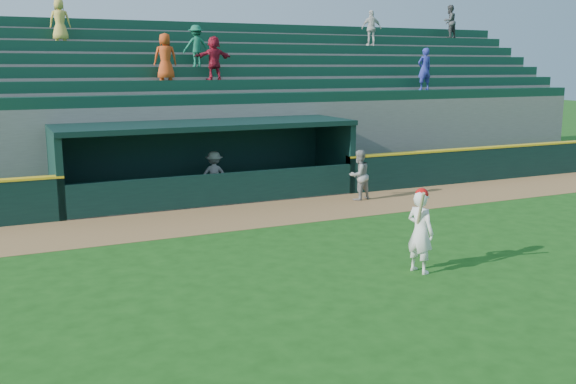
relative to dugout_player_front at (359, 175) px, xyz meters
name	(u,v)px	position (x,y,z in m)	size (l,w,h in m)	color
ground	(319,264)	(-4.29, -5.48, -0.80)	(120.00, 120.00, 0.00)	#184912
warning_track	(239,216)	(-4.29, -0.58, -0.80)	(40.00, 3.00, 0.01)	olive
field_wall_right	(523,161)	(7.96, 1.07, -0.20)	(15.50, 0.30, 1.20)	black
wall_stripe_right	(524,145)	(7.96, 1.07, 0.43)	(15.50, 0.32, 0.06)	yellow
dugout_player_front	(359,175)	(0.00, 0.00, 0.00)	(0.78, 0.61, 1.60)	gray
dugout_player_inside	(214,175)	(-4.05, 2.28, -0.05)	(0.97, 0.56, 1.51)	#A1A19C
dugout	(205,156)	(-4.29, 2.52, 0.56)	(9.40, 2.80, 2.46)	slate
stands	(168,114)	(-4.27, 7.09, 1.59)	(34.50, 6.25, 7.06)	slate
batter_at_plate	(420,230)	(-2.66, -6.84, 0.09)	(0.60, 0.81, 1.79)	white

